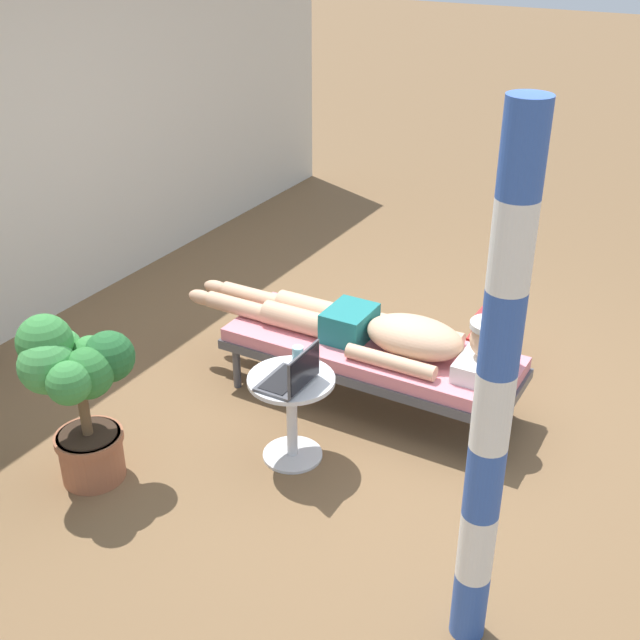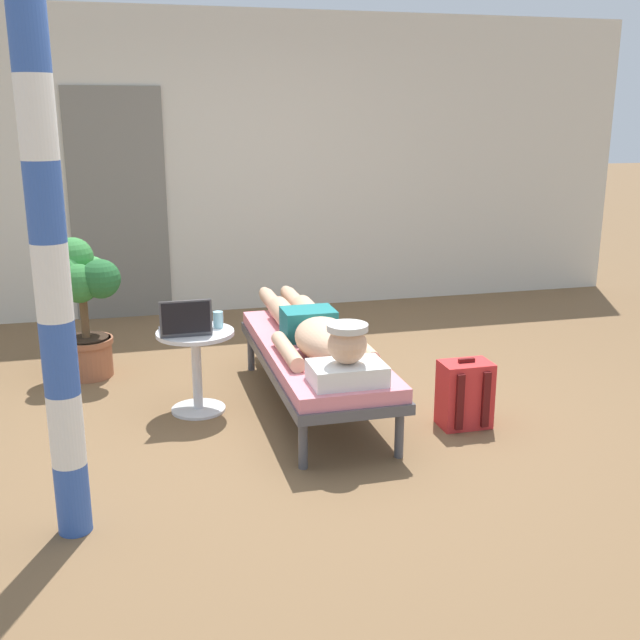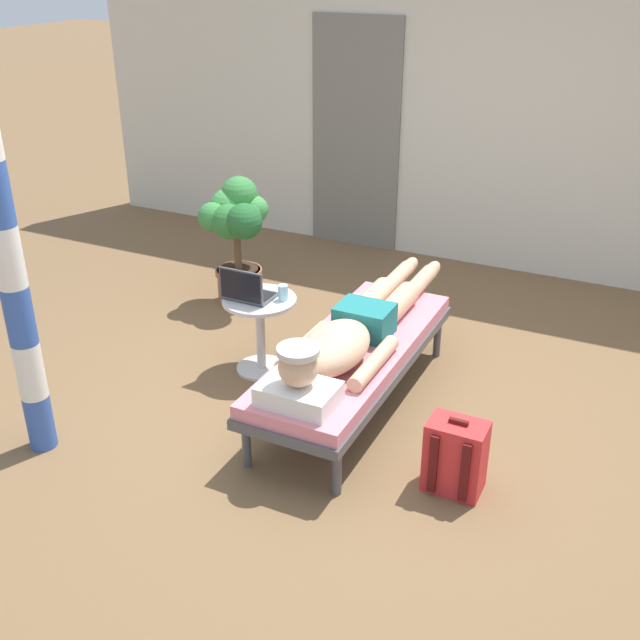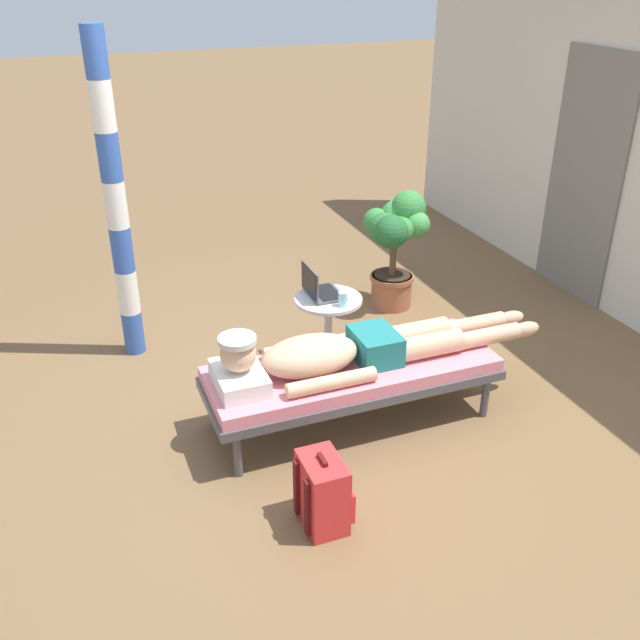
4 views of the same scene
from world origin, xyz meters
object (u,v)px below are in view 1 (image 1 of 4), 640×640
at_px(person_reclining, 379,330).
at_px(laptop, 293,376).
at_px(lounge_chair, 371,353).
at_px(drink_glass, 298,355).
at_px(porch_post, 492,410).
at_px(side_table, 292,404).
at_px(backpack, 491,339).
at_px(potted_plant, 76,384).

relative_size(person_reclining, laptop, 7.00).
height_order(lounge_chair, laptop, laptop).
distance_m(person_reclining, laptop, 0.80).
bearing_deg(lounge_chair, person_reclining, -90.00).
xyz_separation_m(drink_glass, porch_post, (-0.83, -1.34, 0.58)).
bearing_deg(side_table, backpack, -22.67).
height_order(lounge_chair, porch_post, porch_post).
xyz_separation_m(side_table, backpack, (1.52, -0.64, -0.16)).
height_order(side_table, laptop, laptop).
bearing_deg(potted_plant, backpack, -34.11).
relative_size(person_reclining, porch_post, 0.94).
bearing_deg(potted_plant, porch_post, -89.55).
bearing_deg(potted_plant, drink_glass, -44.07).
xyz_separation_m(lounge_chair, porch_post, (-1.41, -1.17, 0.81)).
xyz_separation_m(person_reclining, laptop, (-0.78, 0.13, 0.06)).
distance_m(lounge_chair, potted_plant, 1.76).
bearing_deg(porch_post, backpack, 16.66).
bearing_deg(laptop, person_reclining, -9.16).
distance_m(drink_glass, potted_plant, 1.19).
distance_m(side_table, potted_plant, 1.14).
height_order(backpack, potted_plant, potted_plant).
height_order(person_reclining, backpack, person_reclining).
distance_m(potted_plant, porch_post, 2.24).
xyz_separation_m(lounge_chair, laptop, (-0.78, 0.08, 0.24)).
xyz_separation_m(person_reclining, porch_post, (-1.41, -1.12, 0.63)).
distance_m(lounge_chair, person_reclining, 0.18).
bearing_deg(lounge_chair, laptop, 174.31).
xyz_separation_m(laptop, backpack, (1.58, -0.58, -0.39)).
height_order(lounge_chair, drink_glass, drink_glass).
xyz_separation_m(potted_plant, porch_post, (0.02, -2.17, 0.55)).
xyz_separation_m(drink_glass, backpack, (1.37, -0.68, -0.38)).
bearing_deg(person_reclining, drink_glass, 158.70).
bearing_deg(side_table, lounge_chair, -10.13).
distance_m(person_reclining, side_table, 0.76).
bearing_deg(potted_plant, lounge_chair, -35.04).
xyz_separation_m(side_table, drink_glass, (0.15, 0.05, 0.22)).
height_order(laptop, porch_post, porch_post).
bearing_deg(potted_plant, laptop, -55.16).
bearing_deg(drink_glass, potted_plant, 135.93).
relative_size(person_reclining, side_table, 4.15).
relative_size(laptop, potted_plant, 0.32).
relative_size(lounge_chair, porch_post, 0.80).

